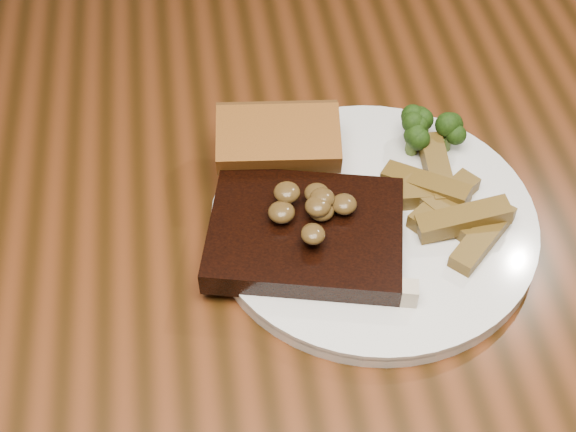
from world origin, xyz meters
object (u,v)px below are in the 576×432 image
object	(u,v)px
steak	(305,234)
potato_wedges	(459,211)
plate	(373,222)
chair_far	(300,45)
garlic_bread	(279,155)
dining_table	(270,315)

from	to	relation	value
steak	potato_wedges	world-z (taller)	same
steak	plate	bearing A→B (deg)	30.36
chair_far	steak	bearing A→B (deg)	87.70
steak	garlic_bread	size ratio (longest dim) A/B	1.45
chair_far	plate	world-z (taller)	chair_far
dining_table	garlic_bread	distance (m)	0.15
dining_table	plate	xyz separation A→B (m)	(0.10, 0.02, 0.10)
garlic_bread	potato_wedges	xyz separation A→B (m)	(0.15, -0.09, -0.00)
chair_far	potato_wedges	distance (m)	0.71
dining_table	steak	size ratio (longest dim) A/B	9.83
steak	potato_wedges	size ratio (longest dim) A/B	1.57
plate	chair_far	bearing A→B (deg)	87.11
potato_wedges	plate	bearing A→B (deg)	170.04
dining_table	potato_wedges	size ratio (longest dim) A/B	15.43
plate	steak	world-z (taller)	steak
plate	garlic_bread	size ratio (longest dim) A/B	2.57
steak	garlic_bread	world-z (taller)	same
dining_table	garlic_bread	size ratio (longest dim) A/B	14.26
chair_far	steak	distance (m)	0.72
dining_table	steak	world-z (taller)	steak
chair_far	plate	distance (m)	0.69
dining_table	garlic_bread	world-z (taller)	garlic_bread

